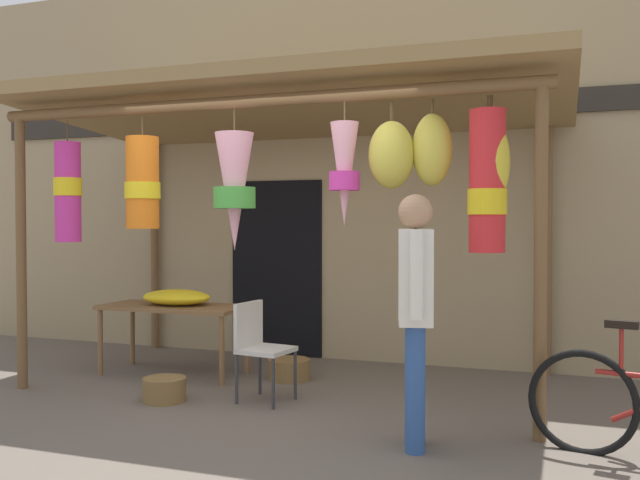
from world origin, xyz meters
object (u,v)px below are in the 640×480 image
(wicker_basket_spare, at_px, (289,369))
(vendor_in_orange, at_px, (415,298))
(folding_chair, at_px, (259,342))
(flower_heap_on_table, at_px, (177,297))
(wicker_basket_by_table, at_px, (164,390))
(display_table, at_px, (174,312))

(wicker_basket_spare, bearing_deg, vendor_in_orange, -45.60)
(wicker_basket_spare, bearing_deg, folding_chair, -86.46)
(flower_heap_on_table, bearing_deg, folding_chair, -28.90)
(wicker_basket_by_table, bearing_deg, flower_heap_on_table, 115.23)
(wicker_basket_spare, bearing_deg, flower_heap_on_table, -172.35)
(flower_heap_on_table, relative_size, vendor_in_orange, 0.42)
(folding_chair, height_order, wicker_basket_by_table, folding_chair)
(wicker_basket_by_table, xyz_separation_m, vendor_in_orange, (2.26, -0.48, 0.92))
(display_table, xyz_separation_m, flower_heap_on_table, (0.03, 0.02, 0.15))
(wicker_basket_by_table, bearing_deg, wicker_basket_spare, 58.05)
(flower_heap_on_table, bearing_deg, vendor_in_orange, -28.04)
(display_table, height_order, vendor_in_orange, vendor_in_orange)
(display_table, xyz_separation_m, folding_chair, (1.23, -0.64, -0.12))
(vendor_in_orange, bearing_deg, flower_heap_on_table, 151.96)
(wicker_basket_by_table, bearing_deg, display_table, 117.18)
(flower_heap_on_table, xyz_separation_m, wicker_basket_by_table, (0.45, -0.96, -0.67))
(flower_heap_on_table, height_order, vendor_in_orange, vendor_in_orange)
(folding_chair, bearing_deg, vendor_in_orange, -27.35)
(display_table, distance_m, flower_heap_on_table, 0.15)
(display_table, distance_m, wicker_basket_spare, 1.30)
(display_table, bearing_deg, flower_heap_on_table, 34.19)
(display_table, bearing_deg, wicker_basket_spare, 8.44)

